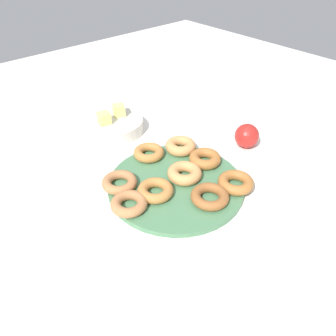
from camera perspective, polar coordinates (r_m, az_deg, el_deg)
name	(u,v)px	position (r m, az deg, el deg)	size (l,w,h in m)	color
ground_plane	(176,187)	(0.88, 1.30, -3.13)	(2.40, 2.40, 0.00)	white
donut_plate	(176,185)	(0.88, 1.31, -2.80)	(0.35, 0.35, 0.01)	#4C7F56
donut_0	(149,153)	(0.96, -3.25, 2.59)	(0.09, 0.09, 0.02)	#BC7A3D
donut_1	(210,196)	(0.82, 7.01, -4.76)	(0.09, 0.09, 0.02)	#995B2D
donut_2	(205,159)	(0.94, 6.21, 1.58)	(0.09, 0.09, 0.03)	#AD6B33
donut_3	(184,173)	(0.88, 2.74, -0.85)	(0.09, 0.09, 0.03)	tan
donut_4	(129,204)	(0.80, -6.55, -5.95)	(0.09, 0.09, 0.02)	#B27547
donut_5	(120,182)	(0.86, -8.12, -2.38)	(0.09, 0.09, 0.02)	#B27547
donut_6	(236,182)	(0.87, 11.27, -2.39)	(0.09, 0.09, 0.03)	#AD6B33
donut_7	(181,146)	(0.98, 2.12, 3.71)	(0.09, 0.09, 0.03)	tan
donut_8	(156,191)	(0.83, -2.01, -3.86)	(0.09, 0.09, 0.03)	#BC7A3D
fruit_bowl	(114,126)	(1.11, -9.02, 7.02)	(0.18, 0.18, 0.04)	silver
melon_chunk_left	(104,118)	(1.08, -10.65, 8.18)	(0.04, 0.04, 0.04)	#DBD67A
melon_chunk_right	(119,110)	(1.12, -8.23, 9.56)	(0.04, 0.04, 0.04)	#DBD67A
apple	(248,136)	(1.04, 13.21, 5.19)	(0.07, 0.07, 0.07)	red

